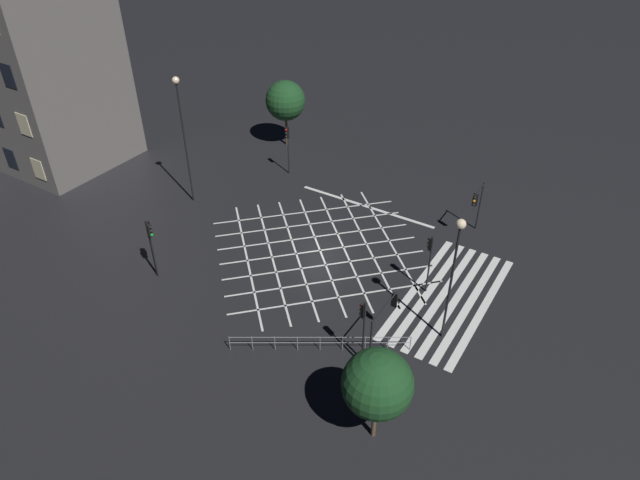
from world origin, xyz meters
The scene contains 14 objects.
ground_plane centered at (0.00, 0.00, 0.00)m, with size 200.00×200.00×0.00m, color black.
road_markings centered at (0.37, -5.21, 0.00)m, with size 17.85×21.31×0.01m.
traffic_light_sw_cross centered at (-8.02, -7.70, 3.26)m, with size 0.36×0.39×4.59m.
traffic_light_sw_main centered at (-6.30, -8.22, 2.63)m, with size 3.10×0.36×3.53m.
traffic_light_se_main centered at (7.71, -8.64, 2.94)m, with size 2.01×0.36×4.03m.
traffic_light_ne_main centered at (8.32, 8.46, 3.17)m, with size 0.39×0.36×4.45m.
traffic_light_median_south centered at (-0.14, -8.24, 3.07)m, with size 0.36×0.39×4.31m.
traffic_light_nw_cross centered at (-8.34, 7.79, 3.08)m, with size 0.36×0.39×4.32m.
traffic_light_nw_main centered at (-8.09, 8.14, 3.04)m, with size 0.39×0.36×4.26m.
street_lamp_east centered at (0.42, 12.54, 7.36)m, with size 0.55×0.55×10.43m.
street_lamp_west centered at (-3.50, -10.80, 6.20)m, with size 0.56×0.56×8.40m.
street_tree_near centered at (-11.84, -10.49, 3.80)m, with size 3.44×3.44×5.53m.
street_tree_far centered at (13.06, 11.89, 4.47)m, with size 3.71×3.71×6.34m.
pedestrian_railing centered at (-8.32, -5.16, 0.67)m, with size 5.59×8.98×1.05m.
Camera 1 is at (-28.26, -17.53, 24.62)m, focal length 32.00 mm.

